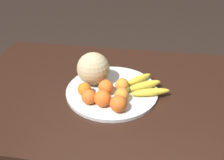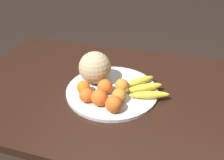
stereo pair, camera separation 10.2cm
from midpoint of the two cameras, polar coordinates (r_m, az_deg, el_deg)
kitchen_table at (r=1.13m, az=6.28°, el=-6.11°), size 1.68×0.94×0.73m
fruit_bowl at (r=1.06m, az=2.78°, el=-2.70°), size 0.44×0.44×0.02m
melon at (r=1.07m, az=-1.74°, el=3.19°), size 0.16×0.16×0.16m
banana_bunch at (r=1.04m, az=11.21°, el=-2.14°), size 0.22×0.21×0.04m
orange_front_left at (r=0.96m, az=-3.66°, el=-4.09°), size 0.06×0.06×0.06m
orange_front_right at (r=1.00m, az=1.06°, el=-1.86°), size 0.07×0.07×0.07m
orange_mid_center at (r=0.93m, az=-0.22°, el=-4.72°), size 0.07×0.07×0.07m
orange_back_left at (r=0.96m, az=4.93°, el=-4.16°), size 0.06×0.06×0.06m
orange_back_right at (r=1.02m, az=5.42°, el=-1.54°), size 0.06×0.06×0.06m
orange_top_small at (r=0.90m, az=3.73°, el=-6.40°), size 0.07×0.07×0.07m
orange_side_extra at (r=1.01m, az=-4.54°, el=-2.03°), size 0.06×0.06×0.06m
produce_tag at (r=0.98m, az=-0.95°, el=-5.17°), size 0.10×0.08×0.00m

